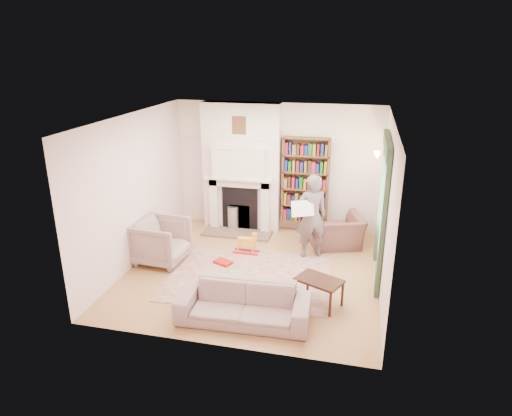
% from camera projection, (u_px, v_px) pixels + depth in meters
% --- Properties ---
extents(floor, '(4.50, 4.50, 0.00)m').
position_uv_depth(floor, '(253.00, 271.00, 8.40)').
color(floor, olive).
rests_on(floor, ground).
extents(ceiling, '(4.50, 4.50, 0.00)m').
position_uv_depth(ceiling, '(252.00, 118.00, 7.45)').
color(ceiling, white).
rests_on(ceiling, wall_back).
extents(wall_back, '(4.50, 0.00, 4.50)m').
position_uv_depth(wall_back, '(277.00, 167.00, 9.98)').
color(wall_back, white).
rests_on(wall_back, floor).
extents(wall_front, '(4.50, 0.00, 4.50)m').
position_uv_depth(wall_front, '(211.00, 254.00, 5.86)').
color(wall_front, white).
rests_on(wall_front, floor).
extents(wall_left, '(0.00, 4.50, 4.50)m').
position_uv_depth(wall_left, '(134.00, 190.00, 8.41)').
color(wall_left, white).
rests_on(wall_left, floor).
extents(wall_right, '(0.00, 4.50, 4.50)m').
position_uv_depth(wall_right, '(386.00, 209.00, 7.44)').
color(wall_right, white).
rests_on(wall_right, floor).
extents(fireplace, '(1.70, 0.58, 2.80)m').
position_uv_depth(fireplace, '(242.00, 168.00, 9.97)').
color(fireplace, white).
rests_on(fireplace, floor).
extents(bookcase, '(1.00, 0.24, 1.85)m').
position_uv_depth(bookcase, '(305.00, 181.00, 9.80)').
color(bookcase, brown).
rests_on(bookcase, floor).
extents(window, '(0.02, 0.90, 1.30)m').
position_uv_depth(window, '(385.00, 199.00, 7.79)').
color(window, silver).
rests_on(window, wall_right).
extents(curtain_left, '(0.07, 0.32, 2.40)m').
position_uv_depth(curtain_left, '(383.00, 227.00, 7.24)').
color(curtain_left, '#2B4029').
rests_on(curtain_left, floor).
extents(curtain_right, '(0.07, 0.32, 2.40)m').
position_uv_depth(curtain_right, '(381.00, 200.00, 8.52)').
color(curtain_right, '#2B4029').
rests_on(curtain_right, floor).
extents(pelmet, '(0.09, 1.70, 0.24)m').
position_uv_depth(pelmet, '(388.00, 145.00, 7.49)').
color(pelmet, '#2B4029').
rests_on(pelmet, wall_right).
extents(wall_sconce, '(0.20, 0.24, 0.24)m').
position_uv_depth(wall_sconce, '(375.00, 158.00, 8.69)').
color(wall_sconce, gold).
rests_on(wall_sconce, wall_right).
extents(rug, '(2.99, 2.38, 0.01)m').
position_uv_depth(rug, '(249.00, 277.00, 8.19)').
color(rug, '#C0AB91').
rests_on(rug, floor).
extents(armchair_reading, '(1.26, 1.18, 0.67)m').
position_uv_depth(armchair_reading, '(336.00, 231.00, 9.34)').
color(armchair_reading, brown).
rests_on(armchair_reading, floor).
extents(armchair_left, '(0.98, 0.95, 0.84)m').
position_uv_depth(armchair_left, '(161.00, 241.00, 8.65)').
color(armchair_left, '#ACA48E').
rests_on(armchair_left, floor).
extents(sofa, '(2.00, 0.85, 0.58)m').
position_uv_depth(sofa, '(243.00, 304.00, 6.80)').
color(sofa, '#B19F92').
rests_on(sofa, floor).
extents(man_reading, '(0.72, 0.62, 1.67)m').
position_uv_depth(man_reading, '(311.00, 216.00, 8.72)').
color(man_reading, '#5B4B48').
rests_on(man_reading, floor).
extents(newspaper, '(0.44, 0.30, 0.29)m').
position_uv_depth(newspaper, '(303.00, 208.00, 8.49)').
color(newspaper, white).
rests_on(newspaper, man_reading).
extents(coffee_table, '(0.82, 0.70, 0.45)m').
position_uv_depth(coffee_table, '(319.00, 292.00, 7.26)').
color(coffee_table, '#371D13').
rests_on(coffee_table, floor).
extents(paraffin_heater, '(0.31, 0.31, 0.55)m').
position_uv_depth(paraffin_heater, '(233.00, 218.00, 10.19)').
color(paraffin_heater, '#B7B9C0').
rests_on(paraffin_heater, floor).
extents(rocking_horse, '(0.51, 0.21, 0.45)m').
position_uv_depth(rocking_horse, '(246.00, 243.00, 9.04)').
color(rocking_horse, gold).
rests_on(rocking_horse, rug).
extents(board_game, '(0.40, 0.40, 0.03)m').
position_uv_depth(board_game, '(239.00, 274.00, 8.23)').
color(board_game, '#D2D54B').
rests_on(board_game, rug).
extents(game_box_lid, '(0.39, 0.33, 0.05)m').
position_uv_depth(game_box_lid, '(223.00, 262.00, 8.66)').
color(game_box_lid, '#AC1613').
rests_on(game_box_lid, rug).
extents(comic_annuals, '(0.61, 0.65, 0.02)m').
position_uv_depth(comic_annuals, '(251.00, 283.00, 7.94)').
color(comic_annuals, red).
rests_on(comic_annuals, rug).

